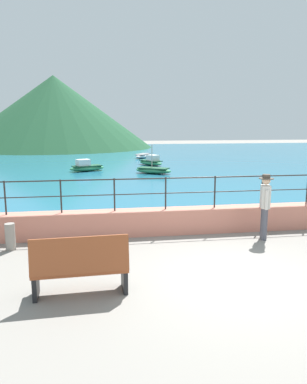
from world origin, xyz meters
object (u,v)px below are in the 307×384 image
at_px(person_walking, 265,203).
at_px(boat_0, 86,167).
at_px(boat_3, 151,162).
at_px(bench_main, 80,266).
at_px(boat_1, 153,170).
at_px(bollard, 10,237).
at_px(boat_2, 143,156).

relative_size(person_walking, boat_0, 0.71).
distance_m(person_walking, boat_3, 17.63).
bearing_deg(boat_3, bench_main, -101.95).
height_order(bench_main, boat_1, boat_1).
bearing_deg(boat_0, bench_main, -89.00).
relative_size(bench_main, boat_1, 0.71).
relative_size(boat_0, boat_3, 1.01).
distance_m(person_walking, boat_1, 13.14).
relative_size(bollard, boat_2, 0.27).
height_order(bollard, boat_0, boat_0).
height_order(bollard, boat_1, boat_1).
xyz_separation_m(bollard, boat_0, (1.49, 14.78, -0.00)).
bearing_deg(boat_0, boat_2, 61.21).
height_order(person_walking, boat_1, boat_1).
xyz_separation_m(bench_main, boat_3, (4.29, 20.26, -0.23)).
xyz_separation_m(boat_0, boat_3, (4.60, 2.70, 0.00)).
distance_m(bollard, boat_3, 18.51).
bearing_deg(boat_3, boat_1, -96.72).
xyz_separation_m(boat_1, boat_2, (0.66, 10.43, -0.01)).
height_order(bench_main, bollard, bench_main).
distance_m(bollard, boat_2, 24.19).
bearing_deg(bollard, boat_1, 66.80).
distance_m(person_walking, boat_2, 23.53).
height_order(boat_2, boat_3, boat_3).
relative_size(person_walking, boat_3, 0.72).
xyz_separation_m(bench_main, boat_1, (3.76, 15.74, -0.30)).
bearing_deg(boat_3, person_walking, -88.65).
relative_size(bench_main, person_walking, 0.98).
bearing_deg(person_walking, bench_main, -150.66).
height_order(person_walking, bollard, person_walking).
xyz_separation_m(person_walking, boat_3, (-0.42, 17.62, -0.65)).
bearing_deg(boat_0, boat_3, 30.43).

